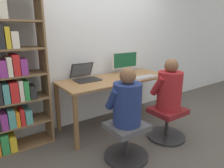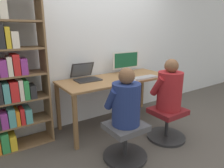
{
  "view_description": "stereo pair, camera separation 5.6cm",
  "coord_description": "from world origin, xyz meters",
  "px_view_note": "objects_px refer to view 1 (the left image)",
  "views": [
    {
      "loc": [
        -1.79,
        -2.09,
        1.51
      ],
      "look_at": [
        -0.22,
        0.15,
        0.76
      ],
      "focal_mm": 32.0,
      "sensor_mm": 36.0,
      "label": 1
    },
    {
      "loc": [
        -1.75,
        -2.12,
        1.51
      ],
      "look_at": [
        -0.22,
        0.15,
        0.76
      ],
      "focal_mm": 32.0,
      "sensor_mm": 36.0,
      "label": 2
    }
  ],
  "objects_px": {
    "laptop": "(86,77)",
    "person_at_laptop": "(127,101)",
    "bookshelf": "(5,78)",
    "keyboard": "(144,77)",
    "office_chair_left": "(167,122)",
    "person_at_monitor": "(169,88)",
    "desktop_monitor": "(125,62)",
    "office_chair_right": "(126,140)"
  },
  "relations": [
    {
      "from": "keyboard",
      "to": "person_at_laptop",
      "type": "distance_m",
      "value": 0.97
    },
    {
      "from": "office_chair_left",
      "to": "person_at_monitor",
      "type": "height_order",
      "value": "person_at_monitor"
    },
    {
      "from": "person_at_monitor",
      "to": "bookshelf",
      "type": "height_order",
      "value": "bookshelf"
    },
    {
      "from": "person_at_monitor",
      "to": "person_at_laptop",
      "type": "relative_size",
      "value": 1.05
    },
    {
      "from": "keyboard",
      "to": "bookshelf",
      "type": "distance_m",
      "value": 1.93
    },
    {
      "from": "office_chair_left",
      "to": "office_chair_right",
      "type": "bearing_deg",
      "value": -177.73
    },
    {
      "from": "office_chair_left",
      "to": "office_chair_right",
      "type": "distance_m",
      "value": 0.77
    },
    {
      "from": "office_chair_right",
      "to": "desktop_monitor",
      "type": "bearing_deg",
      "value": 52.44
    },
    {
      "from": "desktop_monitor",
      "to": "person_at_laptop",
      "type": "distance_m",
      "value": 1.33
    },
    {
      "from": "desktop_monitor",
      "to": "keyboard",
      "type": "distance_m",
      "value": 0.52
    },
    {
      "from": "keyboard",
      "to": "office_chair_left",
      "type": "height_order",
      "value": "keyboard"
    },
    {
      "from": "laptop",
      "to": "person_at_laptop",
      "type": "xyz_separation_m",
      "value": [
        0.01,
        -0.97,
        -0.1
      ]
    },
    {
      "from": "person_at_monitor",
      "to": "person_at_laptop",
      "type": "height_order",
      "value": "person_at_monitor"
    },
    {
      "from": "laptop",
      "to": "office_chair_right",
      "type": "height_order",
      "value": "laptop"
    },
    {
      "from": "desktop_monitor",
      "to": "person_at_laptop",
      "type": "relative_size",
      "value": 0.81
    },
    {
      "from": "office_chair_left",
      "to": "person_at_monitor",
      "type": "xyz_separation_m",
      "value": [
        -0.0,
        0.01,
        0.51
      ]
    },
    {
      "from": "office_chair_right",
      "to": "office_chair_left",
      "type": "bearing_deg",
      "value": 2.27
    },
    {
      "from": "desktop_monitor",
      "to": "bookshelf",
      "type": "height_order",
      "value": "bookshelf"
    },
    {
      "from": "person_at_monitor",
      "to": "laptop",
      "type": "bearing_deg",
      "value": 129.63
    },
    {
      "from": "person_at_laptop",
      "to": "bookshelf",
      "type": "relative_size",
      "value": 0.34
    },
    {
      "from": "laptop",
      "to": "office_chair_right",
      "type": "distance_m",
      "value": 1.14
    },
    {
      "from": "keyboard",
      "to": "person_at_monitor",
      "type": "xyz_separation_m",
      "value": [
        -0.03,
        -0.51,
        -0.04
      ]
    },
    {
      "from": "keyboard",
      "to": "person_at_laptop",
      "type": "xyz_separation_m",
      "value": [
        -0.8,
        -0.55,
        -0.06
      ]
    },
    {
      "from": "office_chair_right",
      "to": "person_at_monitor",
      "type": "xyz_separation_m",
      "value": [
        0.77,
        0.04,
        0.51
      ]
    },
    {
      "from": "person_at_laptop",
      "to": "laptop",
      "type": "bearing_deg",
      "value": 90.67
    },
    {
      "from": "laptop",
      "to": "person_at_laptop",
      "type": "distance_m",
      "value": 0.97
    },
    {
      "from": "keyboard",
      "to": "office_chair_right",
      "type": "xyz_separation_m",
      "value": [
        -0.8,
        -0.55,
        -0.56
      ]
    },
    {
      "from": "person_at_laptop",
      "to": "bookshelf",
      "type": "height_order",
      "value": "bookshelf"
    },
    {
      "from": "laptop",
      "to": "bookshelf",
      "type": "distance_m",
      "value": 1.07
    },
    {
      "from": "keyboard",
      "to": "office_chair_left",
      "type": "bearing_deg",
      "value": -93.31
    },
    {
      "from": "desktop_monitor",
      "to": "keyboard",
      "type": "height_order",
      "value": "desktop_monitor"
    },
    {
      "from": "laptop",
      "to": "person_at_laptop",
      "type": "bearing_deg",
      "value": -89.33
    },
    {
      "from": "laptop",
      "to": "desktop_monitor",
      "type": "bearing_deg",
      "value": 4.41
    },
    {
      "from": "desktop_monitor",
      "to": "person_at_laptop",
      "type": "xyz_separation_m",
      "value": [
        -0.8,
        -1.03,
        -0.24
      ]
    },
    {
      "from": "keyboard",
      "to": "person_at_monitor",
      "type": "bearing_deg",
      "value": -93.34
    },
    {
      "from": "office_chair_right",
      "to": "person_at_laptop",
      "type": "bearing_deg",
      "value": 90.0
    },
    {
      "from": "desktop_monitor",
      "to": "bookshelf",
      "type": "relative_size",
      "value": 0.28
    },
    {
      "from": "bookshelf",
      "to": "keyboard",
      "type": "bearing_deg",
      "value": -12.83
    },
    {
      "from": "office_chair_right",
      "to": "person_at_monitor",
      "type": "height_order",
      "value": "person_at_monitor"
    },
    {
      "from": "person_at_monitor",
      "to": "bookshelf",
      "type": "xyz_separation_m",
      "value": [
        -1.84,
        0.94,
        0.21
      ]
    },
    {
      "from": "laptop",
      "to": "office_chair_left",
      "type": "distance_m",
      "value": 1.36
    },
    {
      "from": "desktop_monitor",
      "to": "person_at_monitor",
      "type": "height_order",
      "value": "same"
    }
  ]
}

